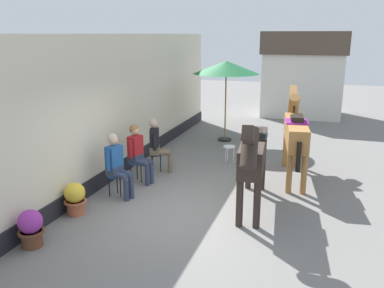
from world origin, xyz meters
The scene contains 12 objects.
ground_plane centered at (0.00, 3.00, 0.00)m, with size 40.00×40.00×0.00m, color slate.
pub_facade_wall centered at (-2.55, 1.50, 1.54)m, with size 0.34×14.00×3.40m.
distant_cottage centered at (1.40, 10.95, 1.80)m, with size 3.40×2.60×3.50m.
seated_visitor_near centered at (-1.78, 0.27, 0.78)m, with size 0.61×0.48×1.39m.
seated_visitor_middle centered at (-1.73, 1.21, 0.78)m, with size 0.61×0.48×1.39m.
seated_visitor_far centered at (-1.59, 2.04, 0.78)m, with size 0.61×0.49×1.39m.
saddled_horse_near centered at (1.06, 0.55, 1.16)m, with size 0.65×2.99×2.06m.
saddled_horse_far centered at (1.70, 2.73, 1.16)m, with size 0.74×2.99×2.06m.
flower_planter_nearest centered at (-2.11, -2.08, 0.33)m, with size 0.43×0.43×0.64m.
flower_planter_inner_near centered at (-2.14, -0.78, 0.33)m, with size 0.43×0.43×0.64m.
cafe_parasol centered at (-0.71, 5.66, 2.36)m, with size 2.10×2.10×2.58m.
spare_stool_white centered at (-0.04, 3.38, 0.40)m, with size 0.32×0.32×0.46m.
Camera 1 is at (2.27, -7.02, 3.40)m, focal length 38.03 mm.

